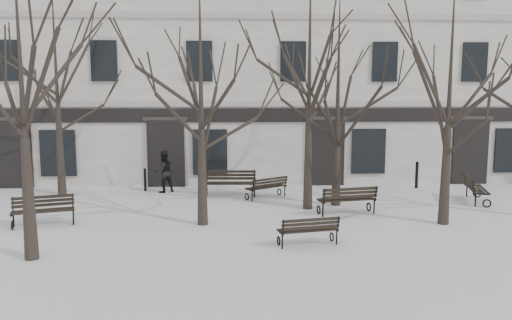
{
  "coord_description": "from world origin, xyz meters",
  "views": [
    {
      "loc": [
        -0.73,
        -13.7,
        4.01
      ],
      "look_at": [
        0.15,
        3.0,
        1.8
      ],
      "focal_mm": 35.0,
      "sensor_mm": 36.0,
      "label": 1
    }
  ],
  "objects": [
    {
      "name": "ground",
      "position": [
        0.0,
        0.0,
        0.0
      ],
      "size": [
        100.0,
        100.0,
        0.0
      ],
      "primitive_type": "plane",
      "color": "silver",
      "rests_on": "ground"
    },
    {
      "name": "building",
      "position": [
        0.0,
        12.96,
        5.52
      ],
      "size": [
        40.4,
        10.2,
        11.4
      ],
      "color": "silver",
      "rests_on": "ground"
    },
    {
      "name": "tree_0",
      "position": [
        -5.59,
        -1.64,
        4.45
      ],
      "size": [
        4.99,
        4.99,
        7.12
      ],
      "color": "black",
      "rests_on": "ground"
    },
    {
      "name": "tree_1",
      "position": [
        -1.59,
        1.43,
        4.59
      ],
      "size": [
        5.15,
        5.15,
        7.35
      ],
      "color": "black",
      "rests_on": "ground"
    },
    {
      "name": "tree_2",
      "position": [
        5.89,
        1.11,
        4.58
      ],
      "size": [
        5.12,
        5.12,
        7.32
      ],
      "color": "black",
      "rests_on": "ground"
    },
    {
      "name": "tree_4",
      "position": [
        -7.49,
        6.42,
        5.26
      ],
      "size": [
        5.89,
        5.89,
        8.42
      ],
      "color": "black",
      "rests_on": "ground"
    },
    {
      "name": "tree_5",
      "position": [
        1.99,
        3.38,
        5.23
      ],
      "size": [
        5.86,
        5.86,
        8.37
      ],
      "color": "black",
      "rests_on": "ground"
    },
    {
      "name": "tree_6",
      "position": [
        3.1,
        3.92,
        4.64
      ],
      "size": [
        5.2,
        5.2,
        7.43
      ],
      "color": "black",
      "rests_on": "ground"
    },
    {
      "name": "bench_0",
      "position": [
        -6.47,
        1.58,
        0.49
      ],
      "size": [
        1.9,
        1.14,
        0.91
      ],
      "rotation": [
        0.0,
        0.0,
        0.3
      ],
      "color": "black",
      "rests_on": "ground"
    },
    {
      "name": "bench_1",
      "position": [
        1.34,
        -0.92,
        0.44
      ],
      "size": [
        1.68,
        0.89,
        0.81
      ],
      "rotation": [
        0.0,
        0.0,
        3.34
      ],
      "color": "black",
      "rests_on": "ground"
    },
    {
      "name": "bench_2",
      "position": [
        3.18,
        2.46,
        0.53
      ],
      "size": [
        2.02,
        1.05,
        0.98
      ],
      "rotation": [
        0.0,
        0.0,
        3.33
      ],
      "color": "black",
      "rests_on": "ground"
    },
    {
      "name": "bench_3",
      "position": [
        -0.72,
        5.78,
        0.55
      ],
      "size": [
        2.03,
        0.81,
        1.01
      ],
      "rotation": [
        0.0,
        0.0,
        -0.04
      ],
      "color": "black",
      "rests_on": "ground"
    },
    {
      "name": "bench_4",
      "position": [
        0.69,
        5.2,
        0.46
      ],
      "size": [
        1.72,
        1.43,
        0.85
      ],
      "rotation": [
        0.0,
        0.0,
        3.73
      ],
      "color": "black",
      "rests_on": "ground"
    },
    {
      "name": "bench_5",
      "position": [
        8.41,
        4.18,
        0.52
      ],
      "size": [
        1.21,
        2.01,
        0.96
      ],
      "rotation": [
        0.0,
        0.0,
        1.28
      ],
      "color": "black",
      "rests_on": "ground"
    },
    {
      "name": "bollard_a",
      "position": [
        -4.27,
        6.94,
        0.51
      ],
      "size": [
        0.12,
        0.12,
        0.96
      ],
      "color": "black",
      "rests_on": "ground"
    },
    {
      "name": "bollard_b",
      "position": [
        7.26,
        7.0,
        0.62
      ],
      "size": [
        0.15,
        0.15,
        1.16
      ],
      "color": "black",
      "rests_on": "ground"
    },
    {
      "name": "pedestrian_b",
      "position": [
        -3.45,
        6.64,
        0.0
      ],
      "size": [
        1.05,
        0.99,
        1.72
      ],
      "primitive_type": "imported",
      "rotation": [
        0.0,
        0.0,
        3.7
      ],
      "color": "black",
      "rests_on": "ground"
    }
  ]
}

